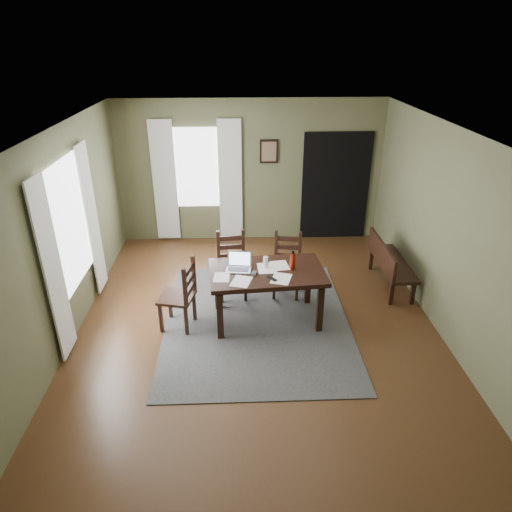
{
  "coord_description": "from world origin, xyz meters",
  "views": [
    {
      "loc": [
        -0.24,
        -5.47,
        3.73
      ],
      "look_at": [
        0.0,
        0.3,
        0.9
      ],
      "focal_mm": 32.0,
      "sensor_mm": 36.0,
      "label": 1
    }
  ],
  "objects_px": {
    "dining_table": "(267,277)",
    "chair_back_right": "(287,266)",
    "laptop": "(239,265)",
    "chair_end": "(180,296)",
    "chair_back_left": "(232,266)",
    "bench": "(388,260)",
    "water_bottle": "(293,260)"
  },
  "relations": [
    {
      "from": "chair_back_right",
      "to": "chair_back_left",
      "type": "bearing_deg",
      "value": -169.9
    },
    {
      "from": "dining_table",
      "to": "chair_back_right",
      "type": "relative_size",
      "value": 1.66
    },
    {
      "from": "dining_table",
      "to": "laptop",
      "type": "xyz_separation_m",
      "value": [
        -0.38,
        0.08,
        0.16
      ]
    },
    {
      "from": "chair_back_left",
      "to": "water_bottle",
      "type": "bearing_deg",
      "value": -43.78
    },
    {
      "from": "water_bottle",
      "to": "chair_back_left",
      "type": "bearing_deg",
      "value": 141.44
    },
    {
      "from": "chair_back_right",
      "to": "bench",
      "type": "height_order",
      "value": "chair_back_right"
    },
    {
      "from": "chair_back_right",
      "to": "laptop",
      "type": "distance_m",
      "value": 1.06
    },
    {
      "from": "laptop",
      "to": "water_bottle",
      "type": "bearing_deg",
      "value": 5.06
    },
    {
      "from": "chair_end",
      "to": "water_bottle",
      "type": "relative_size",
      "value": 3.82
    },
    {
      "from": "dining_table",
      "to": "bench",
      "type": "height_order",
      "value": "dining_table"
    },
    {
      "from": "chair_end",
      "to": "chair_back_left",
      "type": "bearing_deg",
      "value": 153.55
    },
    {
      "from": "chair_end",
      "to": "chair_back_left",
      "type": "xyz_separation_m",
      "value": [
        0.7,
        0.86,
        -0.0
      ]
    },
    {
      "from": "bench",
      "to": "laptop",
      "type": "distance_m",
      "value": 2.56
    },
    {
      "from": "chair_end",
      "to": "water_bottle",
      "type": "height_order",
      "value": "water_bottle"
    },
    {
      "from": "chair_back_left",
      "to": "laptop",
      "type": "distance_m",
      "value": 0.74
    },
    {
      "from": "dining_table",
      "to": "chair_back_right",
      "type": "distance_m",
      "value": 0.84
    },
    {
      "from": "laptop",
      "to": "water_bottle",
      "type": "height_order",
      "value": "water_bottle"
    },
    {
      "from": "laptop",
      "to": "chair_back_left",
      "type": "bearing_deg",
      "value": 107.15
    },
    {
      "from": "dining_table",
      "to": "bench",
      "type": "xyz_separation_m",
      "value": [
        2.01,
        0.91,
        -0.25
      ]
    },
    {
      "from": "dining_table",
      "to": "chair_back_right",
      "type": "xyz_separation_m",
      "value": [
        0.36,
        0.73,
        -0.21
      ]
    },
    {
      "from": "laptop",
      "to": "chair_end",
      "type": "bearing_deg",
      "value": -157.81
    },
    {
      "from": "bench",
      "to": "water_bottle",
      "type": "height_order",
      "value": "water_bottle"
    },
    {
      "from": "chair_back_left",
      "to": "chair_end",
      "type": "bearing_deg",
      "value": -134.41
    },
    {
      "from": "dining_table",
      "to": "chair_back_left",
      "type": "xyz_separation_m",
      "value": [
        -0.49,
        0.72,
        -0.2
      ]
    },
    {
      "from": "chair_back_left",
      "to": "chair_back_right",
      "type": "distance_m",
      "value": 0.85
    },
    {
      "from": "chair_end",
      "to": "water_bottle",
      "type": "bearing_deg",
      "value": 109.47
    },
    {
      "from": "chair_back_right",
      "to": "laptop",
      "type": "xyz_separation_m",
      "value": [
        -0.74,
        -0.66,
        0.37
      ]
    },
    {
      "from": "dining_table",
      "to": "chair_back_left",
      "type": "height_order",
      "value": "chair_back_left"
    },
    {
      "from": "chair_end",
      "to": "bench",
      "type": "height_order",
      "value": "chair_end"
    },
    {
      "from": "chair_back_left",
      "to": "water_bottle",
      "type": "xyz_separation_m",
      "value": [
        0.85,
        -0.67,
        0.42
      ]
    },
    {
      "from": "water_bottle",
      "to": "chair_end",
      "type": "bearing_deg",
      "value": -173.27
    },
    {
      "from": "chair_end",
      "to": "laptop",
      "type": "xyz_separation_m",
      "value": [
        0.81,
        0.21,
        0.35
      ]
    }
  ]
}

